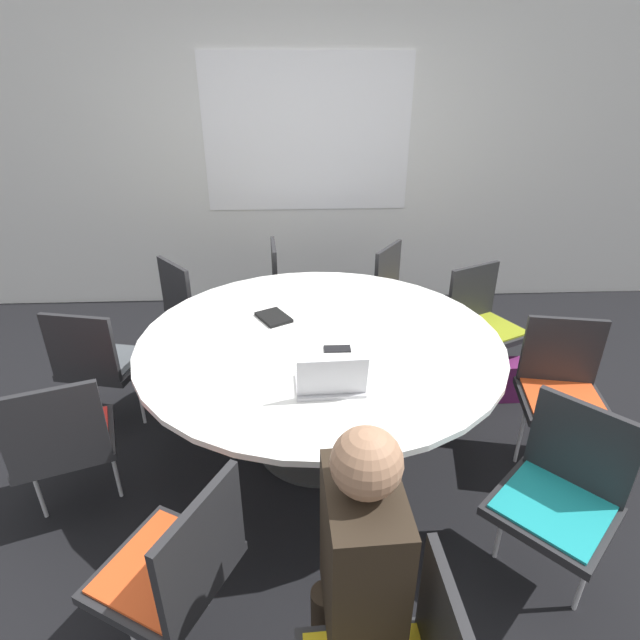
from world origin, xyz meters
TOP-DOWN VIEW (x-y plane):
  - ground_plane at (0.00, 0.00)m, footprint 16.00×16.00m
  - wall_back at (0.00, 2.23)m, footprint 8.00×0.07m
  - conference_table at (0.00, 0.00)m, footprint 1.98×1.98m
  - chair_1 at (0.95, -0.94)m, footprint 0.61×0.61m
  - chair_2 at (1.32, -0.20)m, footprint 0.51×0.50m
  - chair_3 at (1.17, 0.64)m, footprint 0.58×0.57m
  - chair_4 at (0.69, 1.14)m, footprint 0.59×0.60m
  - chair_5 at (-0.17, 1.32)m, footprint 0.45×0.47m
  - chair_6 at (-0.89, 1.00)m, footprint 0.60×0.61m
  - chair_7 at (-1.32, 0.22)m, footprint 0.52×0.50m
  - chair_8 at (-1.23, -0.51)m, footprint 0.55×0.54m
  - chair_9 at (-0.56, -1.21)m, footprint 0.58×0.58m
  - person_0 at (0.04, -1.39)m, footprint 0.27×0.37m
  - laptop at (0.02, -0.53)m, footprint 0.32×0.25m
  - spiral_notebook at (-0.26, 0.23)m, footprint 0.23×0.26m
  - cell_phone at (0.08, -0.15)m, footprint 0.14×0.07m
  - handbag at (1.34, 0.41)m, footprint 0.36×0.16m

SIDE VIEW (x-z plane):
  - ground_plane at x=0.00m, z-range 0.00..0.00m
  - handbag at x=1.34m, z-range 0.00..0.28m
  - chair_1 at x=0.95m, z-range 0.08..0.93m
  - chair_2 at x=1.32m, z-range 0.08..0.93m
  - chair_3 at x=1.17m, z-range 0.08..0.93m
  - chair_4 at x=0.69m, z-range 0.08..0.93m
  - chair_5 at x=-0.17m, z-range 0.08..0.93m
  - chair_6 at x=-0.89m, z-range 0.08..0.93m
  - chair_7 at x=-1.32m, z-range 0.08..0.93m
  - chair_8 at x=-1.23m, z-range 0.08..0.93m
  - chair_9 at x=-0.56m, z-range 0.08..0.93m
  - conference_table at x=0.00m, z-range 0.24..0.97m
  - person_0 at x=0.04m, z-range 0.10..1.30m
  - cell_phone at x=0.08m, z-range 0.74..0.74m
  - spiral_notebook at x=-0.26m, z-range 0.74..0.76m
  - laptop at x=0.02m, z-range 0.68..0.90m
  - wall_back at x=0.00m, z-range 0.00..2.70m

